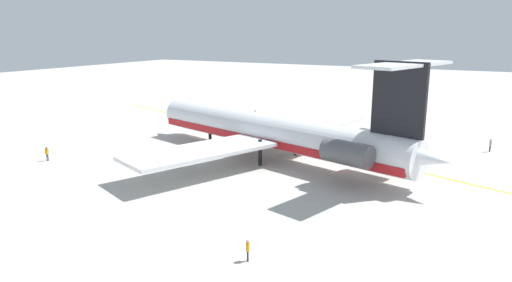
{
  "coord_description": "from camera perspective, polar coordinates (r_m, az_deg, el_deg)",
  "views": [
    {
      "loc": [
        -29.88,
        64.43,
        15.89
      ],
      "look_at": [
        -4.07,
        17.18,
        3.07
      ],
      "focal_mm": 32.45,
      "sensor_mm": 36.0,
      "label": 1
    }
  ],
  "objects": [
    {
      "name": "taxiway_centreline",
      "position": [
        67.23,
        5.22,
        -0.33
      ],
      "size": [
        93.63,
        32.12,
        0.01
      ],
      "primitive_type": "cube",
      "rotation": [
        0.0,
        0.0,
        -0.33
      ],
      "color": "gold",
      "rests_on": "ground"
    },
    {
      "name": "ground_crew_starboard",
      "position": [
        33.4,
        -1.03,
        -13.0
      ],
      "size": [
        0.3,
        0.34,
        1.65
      ],
      "rotation": [
        0.0,
        0.0,
        3.84
      ],
      "color": "black",
      "rests_on": "ground"
    },
    {
      "name": "ground_crew_portside",
      "position": [
        69.78,
        26.94,
        -0.29
      ],
      "size": [
        0.29,
        0.41,
        1.79
      ],
      "rotation": [
        0.0,
        0.0,
        2.67
      ],
      "color": "black",
      "rests_on": "ground"
    },
    {
      "name": "safety_cone_nose",
      "position": [
        87.97,
        0.08,
        3.17
      ],
      "size": [
        0.4,
        0.4,
        0.55
      ],
      "primitive_type": "cone",
      "color": "#EA590F",
      "rests_on": "ground"
    },
    {
      "name": "ground_crew_near_nose",
      "position": [
        86.11,
        -0.1,
        3.47
      ],
      "size": [
        0.32,
        0.32,
        1.65
      ],
      "rotation": [
        0.0,
        0.0,
        3.92
      ],
      "color": "black",
      "rests_on": "ground"
    },
    {
      "name": "ground",
      "position": [
        72.78,
        3.67,
        0.76
      ],
      "size": [
        292.13,
        292.13,
        0.0
      ],
      "primitive_type": "plane",
      "color": "#B7B5AD"
    },
    {
      "name": "main_jetliner",
      "position": [
        57.88,
        2.79,
        1.08
      ],
      "size": [
        44.04,
        39.45,
        13.05
      ],
      "rotation": [
        0.0,
        0.0,
        -0.27
      ],
      "color": "silver",
      "rests_on": "ground"
    },
    {
      "name": "ground_crew_near_tail",
      "position": [
        63.53,
        -24.38,
        -1.26
      ],
      "size": [
        0.29,
        0.45,
        1.79
      ],
      "rotation": [
        0.0,
        0.0,
        2.93
      ],
      "color": "black",
      "rests_on": "ground"
    }
  ]
}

